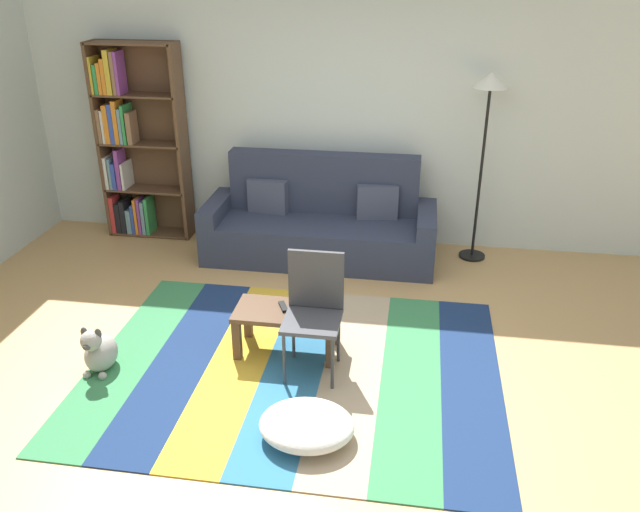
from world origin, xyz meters
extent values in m
plane|color=tan|center=(0.00, 0.00, 0.00)|extent=(14.00, 14.00, 0.00)
cube|color=silver|center=(0.00, 2.55, 1.35)|extent=(6.80, 0.10, 2.70)
cube|color=#387F4C|center=(-1.42, 0.03, 0.01)|extent=(0.43, 2.37, 0.01)
cube|color=navy|center=(-0.99, 0.03, 0.01)|extent=(0.43, 2.37, 0.01)
cube|color=gold|center=(-0.57, 0.03, 0.01)|extent=(0.43, 2.37, 0.01)
cube|color=teal|center=(-0.14, 0.03, 0.01)|extent=(0.43, 2.37, 0.01)
cube|color=tan|center=(0.29, 0.03, 0.01)|extent=(0.43, 2.37, 0.01)
cube|color=#387F4C|center=(0.71, 0.03, 0.01)|extent=(0.43, 2.37, 0.01)
cube|color=navy|center=(1.14, 0.03, 0.01)|extent=(0.43, 2.37, 0.01)
cube|color=#2D3347|center=(-0.25, 1.95, 0.20)|extent=(1.90, 0.80, 0.40)
cube|color=#2D3347|center=(-0.25, 2.25, 0.70)|extent=(1.90, 0.20, 0.60)
cube|color=#2D3347|center=(-1.29, 1.95, 0.28)|extent=(0.18, 0.80, 0.56)
cube|color=#2D3347|center=(0.79, 1.95, 0.28)|extent=(0.18, 0.80, 0.56)
cube|color=#42475B|center=(-0.80, 2.13, 0.56)|extent=(0.42, 0.19, 0.36)
cube|color=#42475B|center=(0.30, 2.13, 0.56)|extent=(0.42, 0.19, 0.36)
cube|color=brown|center=(-2.59, 2.30, 1.01)|extent=(0.04, 0.28, 2.02)
cube|color=brown|center=(-1.72, 2.30, 1.01)|extent=(0.04, 0.28, 2.02)
cube|color=brown|center=(-2.16, 2.43, 1.01)|extent=(0.90, 0.01, 2.02)
cube|color=brown|center=(-2.16, 2.30, 0.02)|extent=(0.86, 0.28, 0.02)
cube|color=brown|center=(-2.16, 2.30, 0.51)|extent=(0.86, 0.28, 0.02)
cube|color=brown|center=(-2.16, 2.30, 1.01)|extent=(0.86, 0.28, 0.02)
cube|color=brown|center=(-2.16, 2.30, 1.50)|extent=(0.86, 0.28, 0.02)
cube|color=brown|center=(-2.16, 2.30, 2.00)|extent=(0.86, 0.28, 0.02)
cube|color=red|center=(-2.55, 2.26, 0.23)|extent=(0.05, 0.19, 0.40)
cube|color=black|center=(-2.49, 2.27, 0.19)|extent=(0.05, 0.19, 0.33)
cube|color=black|center=(-2.43, 2.29, 0.21)|extent=(0.05, 0.24, 0.36)
cube|color=#668C99|center=(-2.37, 2.27, 0.16)|extent=(0.05, 0.20, 0.26)
cube|color=#334CB2|center=(-2.32, 2.27, 0.19)|extent=(0.03, 0.20, 0.32)
cube|color=orange|center=(-2.29, 2.25, 0.22)|extent=(0.03, 0.16, 0.39)
cube|color=purple|center=(-2.25, 2.26, 0.23)|extent=(0.03, 0.18, 0.40)
cube|color=#668C99|center=(-2.20, 2.27, 0.21)|extent=(0.04, 0.20, 0.37)
cube|color=green|center=(-2.16, 2.28, 0.23)|extent=(0.03, 0.22, 0.40)
cube|color=silver|center=(-2.55, 2.30, 0.69)|extent=(0.04, 0.25, 0.34)
cube|color=#668C99|center=(-2.51, 2.29, 0.69)|extent=(0.03, 0.25, 0.33)
cube|color=#334CB2|center=(-2.47, 2.26, 0.66)|extent=(0.04, 0.17, 0.28)
cube|color=purple|center=(-2.42, 2.27, 0.73)|extent=(0.04, 0.19, 0.42)
cube|color=silver|center=(-2.37, 2.30, 0.66)|extent=(0.03, 0.25, 0.28)
cube|color=#8C6647|center=(-2.55, 2.29, 1.19)|extent=(0.04, 0.23, 0.34)
cube|color=silver|center=(-2.51, 2.30, 1.19)|extent=(0.03, 0.26, 0.34)
cube|color=orange|center=(-2.47, 2.28, 1.21)|extent=(0.05, 0.22, 0.39)
cube|color=#334CB2|center=(-2.42, 2.28, 1.22)|extent=(0.04, 0.22, 0.40)
cube|color=orange|center=(-2.37, 2.27, 1.24)|extent=(0.05, 0.19, 0.44)
cube|color=#668C99|center=(-2.33, 2.30, 1.20)|extent=(0.03, 0.26, 0.36)
cube|color=green|center=(-2.29, 2.29, 1.21)|extent=(0.03, 0.24, 0.39)
cube|color=#8C6647|center=(-2.23, 2.26, 1.18)|extent=(0.05, 0.18, 0.32)
cube|color=gold|center=(-2.56, 2.28, 1.69)|extent=(0.03, 0.22, 0.36)
cube|color=green|center=(-2.52, 2.27, 1.66)|extent=(0.04, 0.20, 0.29)
cube|color=orange|center=(-2.48, 2.26, 1.67)|extent=(0.04, 0.17, 0.31)
cube|color=orange|center=(-2.43, 2.30, 1.69)|extent=(0.04, 0.25, 0.35)
cube|color=gold|center=(-2.38, 2.28, 1.73)|extent=(0.05, 0.23, 0.43)
cube|color=#8C6647|center=(-2.33, 2.27, 1.72)|extent=(0.04, 0.20, 0.42)
cube|color=purple|center=(-2.29, 2.27, 1.72)|extent=(0.03, 0.20, 0.42)
cube|color=#513826|center=(-0.23, 0.25, 0.35)|extent=(0.78, 0.40, 0.04)
cube|color=#513826|center=(-0.58, 0.09, 0.17)|extent=(0.06, 0.06, 0.32)
cube|color=#513826|center=(0.12, 0.09, 0.17)|extent=(0.06, 0.06, 0.32)
cube|color=#513826|center=(-0.58, 0.41, 0.17)|extent=(0.06, 0.06, 0.32)
cube|color=#513826|center=(0.12, 0.41, 0.17)|extent=(0.06, 0.06, 0.32)
ellipsoid|color=white|center=(0.08, -0.69, 0.10)|extent=(0.60, 0.51, 0.18)
ellipsoid|color=#9E998E|center=(-1.54, -0.18, 0.13)|extent=(0.22, 0.30, 0.26)
sphere|color=#9E998E|center=(-1.54, -0.28, 0.30)|extent=(0.15, 0.15, 0.15)
ellipsoid|color=#474440|center=(-1.54, -0.34, 0.29)|extent=(0.06, 0.07, 0.05)
ellipsoid|color=#474440|center=(-1.59, -0.26, 0.36)|extent=(0.05, 0.04, 0.08)
ellipsoid|color=#474440|center=(-1.49, -0.26, 0.36)|extent=(0.05, 0.04, 0.08)
sphere|color=#9E998E|center=(-1.60, -0.31, 0.03)|extent=(0.06, 0.06, 0.06)
sphere|color=#9E998E|center=(-1.48, -0.31, 0.03)|extent=(0.06, 0.06, 0.06)
cylinder|color=black|center=(1.27, 2.22, 0.01)|extent=(0.26, 0.26, 0.02)
cylinder|color=black|center=(1.27, 2.22, 0.86)|extent=(0.03, 0.03, 1.66)
cone|color=white|center=(1.27, 2.22, 1.76)|extent=(0.32, 0.32, 0.14)
cube|color=black|center=(-0.27, 0.28, 0.38)|extent=(0.10, 0.15, 0.02)
cube|color=#38383D|center=(0.00, 0.00, 0.44)|extent=(0.40, 0.40, 0.03)
cube|color=#38383D|center=(0.00, 0.18, 0.68)|extent=(0.40, 0.03, 0.44)
cylinder|color=#38383D|center=(-0.17, -0.17, 0.21)|extent=(0.02, 0.02, 0.42)
cylinder|color=#38383D|center=(0.17, -0.17, 0.21)|extent=(0.02, 0.02, 0.42)
cylinder|color=#38383D|center=(-0.17, 0.17, 0.21)|extent=(0.02, 0.02, 0.42)
cylinder|color=#38383D|center=(0.17, 0.17, 0.21)|extent=(0.02, 0.02, 0.42)
camera|label=1|loc=(0.66, -3.84, 2.78)|focal=36.13mm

